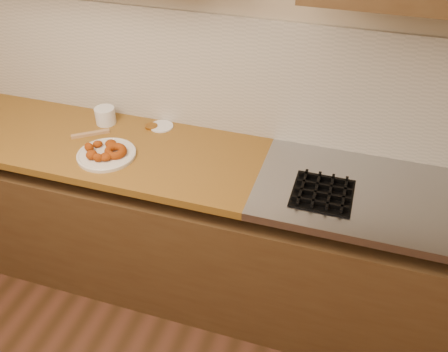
% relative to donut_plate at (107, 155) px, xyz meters
% --- Properties ---
extents(wall_back, '(4.00, 0.02, 2.70)m').
position_rel_donut_plate_xyz_m(wall_back, '(0.23, 0.42, 0.44)').
color(wall_back, '#C2AF92').
rests_on(wall_back, ground).
extents(base_cabinet, '(3.60, 0.60, 0.77)m').
position_rel_donut_plate_xyz_m(base_cabinet, '(0.23, 0.11, -0.52)').
color(base_cabinet, '#4E371E').
rests_on(base_cabinet, floor).
extents(butcher_block, '(2.30, 0.62, 0.04)m').
position_rel_donut_plate_xyz_m(butcher_block, '(-0.42, 0.11, -0.03)').
color(butcher_block, brown).
rests_on(butcher_block, base_cabinet).
extents(stovetop, '(1.30, 0.62, 0.04)m').
position_rel_donut_plate_xyz_m(stovetop, '(1.38, 0.11, -0.03)').
color(stovetop, '#9EA0A5').
rests_on(stovetop, base_cabinet).
extents(backsplash, '(3.60, 0.02, 0.60)m').
position_rel_donut_plate_xyz_m(backsplash, '(0.23, 0.40, 0.29)').
color(backsplash, '#B7B1A3').
rests_on(backsplash, wall_back).
extents(burner_grates, '(0.91, 0.26, 0.03)m').
position_rel_donut_plate_xyz_m(burner_grates, '(1.36, 0.03, 0.00)').
color(burner_grates, black).
rests_on(burner_grates, stovetop).
extents(donut_plate, '(0.28, 0.28, 0.02)m').
position_rel_donut_plate_xyz_m(donut_plate, '(0.00, 0.00, 0.00)').
color(donut_plate, beige).
rests_on(donut_plate, butcher_block).
extents(ring_donut, '(0.15, 0.15, 0.05)m').
position_rel_donut_plate_xyz_m(ring_donut, '(0.05, 0.01, 0.03)').
color(ring_donut, '#943709').
rests_on(ring_donut, donut_plate).
extents(fried_dough_chunks, '(0.18, 0.20, 0.05)m').
position_rel_donut_plate_xyz_m(fried_dough_chunks, '(-0.02, -0.02, 0.03)').
color(fried_dough_chunks, '#943709').
rests_on(fried_dough_chunks, donut_plate).
extents(plastic_tub, '(0.11, 0.11, 0.09)m').
position_rel_donut_plate_xyz_m(plastic_tub, '(-0.15, 0.28, 0.04)').
color(plastic_tub, silver).
rests_on(plastic_tub, butcher_block).
extents(tub_lid, '(0.13, 0.13, 0.01)m').
position_rel_donut_plate_xyz_m(tub_lid, '(0.14, 0.33, -0.00)').
color(tub_lid, white).
rests_on(tub_lid, butcher_block).
extents(brass_jar_lid, '(0.07, 0.07, 0.01)m').
position_rel_donut_plate_xyz_m(brass_jar_lid, '(0.09, 0.31, -0.00)').
color(brass_jar_lid, '#A96E28').
rests_on(brass_jar_lid, butcher_block).
extents(wooden_utensil, '(0.17, 0.13, 0.02)m').
position_rel_donut_plate_xyz_m(wooden_utensil, '(-0.17, 0.15, -0.00)').
color(wooden_utensil, '#A97E52').
rests_on(wooden_utensil, butcher_block).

